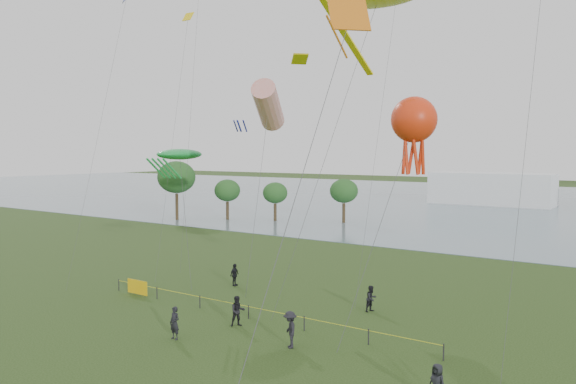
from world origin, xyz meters
The scene contains 14 objects.
lake centered at (0.00, 100.00, 0.02)m, with size 400.00×120.00×0.08m, color slate.
pavilion_left centered at (-12.00, 95.00, 3.00)m, with size 22.00×8.00×6.00m, color white.
trees centered at (-36.74, 48.29, 5.31)m, with size 26.58×15.65×8.64m.
fence centered at (-10.61, 12.33, 0.55)m, with size 24.07×0.07×1.05m.
spectator_a centered at (-4.12, 10.86, 0.88)m, with size 0.86×0.67×1.76m, color black.
spectator_b centered at (0.39, 9.63, 0.95)m, with size 1.23×0.71×1.90m, color black.
spectator_c centered at (-10.57, 18.25, 0.84)m, with size 0.98×0.41×1.67m, color black.
spectator_d centered at (8.82, 7.76, 0.80)m, with size 0.78×0.51×1.60m, color black.
spectator_f centered at (-5.45, 7.18, 0.89)m, with size 0.65×0.42×1.77m, color black.
spectator_g centered at (0.92, 17.93, 0.83)m, with size 0.80×0.63×1.65m, color black.
kite_windsock centered at (-10.09, 21.89, 13.66)m, with size 4.64×8.28×15.61m.
kite_creature centered at (-13.72, 15.81, 9.83)m, with size 2.67×4.51×10.26m.
kite_octopus centered at (4.87, 14.66, 11.70)m, with size 3.39×5.52×12.98m.
kite_delta centered at (5.92, 5.08, 14.60)m, with size 2.21×11.48×15.96m.
Camera 1 is at (16.30, -13.64, 10.09)m, focal length 35.00 mm.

